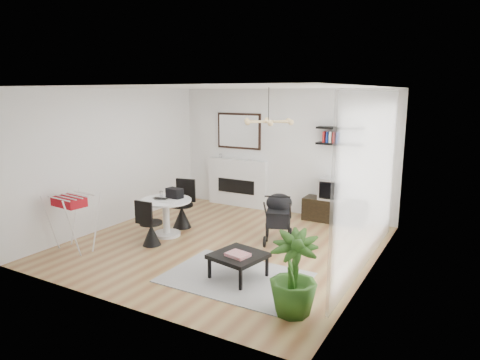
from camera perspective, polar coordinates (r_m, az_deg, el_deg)
The scene contains 25 objects.
floor at distance 7.59m, azimuth -2.22°, elevation -8.58°, with size 5.00×5.00×0.00m, color #8E5D36.
ceiling at distance 7.13m, azimuth -2.39°, elevation 12.25°, with size 5.00×5.00×0.00m, color white.
wall_back at distance 9.43m, azimuth 5.74°, elevation 3.81°, with size 5.00×5.00×0.00m, color white.
wall_left at distance 8.80m, azimuth -16.30°, elevation 2.85°, with size 5.00×5.00×0.00m, color white.
wall_right at distance 6.31m, azimuth 17.37°, elevation -0.52°, with size 5.00×5.00×0.00m, color white.
sheer_curtain at distance 6.52m, azimuth 16.90°, elevation -0.11°, with size 0.04×3.60×2.60m, color white.
fireplace at distance 9.96m, azimuth -0.31°, elevation 0.41°, with size 1.50×0.17×2.16m.
shelf_lower at distance 8.84m, azimuth 13.02°, elevation 4.69°, with size 0.90×0.25×0.04m, color black.
shelf_upper at distance 8.81m, azimuth 13.11°, elevation 6.76°, with size 0.90×0.25×0.04m, color black.
pendant_lamp at distance 7.07m, azimuth 3.82°, elevation 7.78°, with size 0.90×0.90×0.10m, color tan, non-canonical shape.
tv_console at distance 9.01m, azimuth 12.44°, elevation -4.01°, with size 1.26×0.44×0.47m, color black.
crt_tv at distance 8.91m, azimuth 12.25°, elevation -1.16°, with size 0.50×0.44×0.44m.
dining_table at distance 8.03m, azimuth -9.83°, elevation -4.20°, with size 0.94×0.94×0.69m.
laptop at distance 7.96m, azimuth -10.76°, elevation -2.54°, with size 0.29×0.19×0.02m, color black.
black_bag at distance 8.04m, azimuth -8.72°, elevation -1.73°, with size 0.31×0.18×0.18m, color black.
newspaper at distance 7.82m, azimuth -9.31°, elevation -2.80°, with size 0.30×0.25×0.01m, color white.
drinking_glass at distance 8.23m, azimuth -10.46°, elevation -1.80°, with size 0.06×0.06×0.10m, color white.
chair_far at distance 8.51m, azimuth -7.70°, elevation -4.33°, with size 0.47×0.48×0.94m.
chair_near at distance 7.62m, azimuth -11.83°, elevation -6.67°, with size 0.39×0.40×0.83m.
drying_rack at distance 7.70m, azimuth -21.31°, elevation -5.14°, with size 0.69×0.65×0.96m.
stroller at distance 7.66m, azimuth 5.14°, elevation -5.22°, with size 0.71×0.87×0.95m.
rug at distance 6.31m, azimuth -0.63°, elevation -12.86°, with size 1.97×1.42×0.01m, color gray.
coffee_table at distance 6.19m, azimuth -0.22°, elevation -10.17°, with size 0.80×0.80×0.35m.
magazines at distance 6.09m, azimuth -0.30°, elevation -9.92°, with size 0.31×0.24×0.04m, color #B82E39.
potted_plant at distance 5.22m, azimuth 7.12°, elevation -12.28°, with size 0.58×0.58×1.03m, color #275317.
Camera 1 is at (3.76, -6.05, 2.62)m, focal length 32.00 mm.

